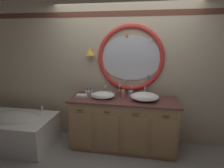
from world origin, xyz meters
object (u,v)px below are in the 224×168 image
(toothbrush_holder_left, at_px, (120,93))
(soap_dispenser, at_px, (123,94))
(bathtub, at_px, (13,128))
(sink_basin_right, at_px, (145,96))
(sink_basin_left, at_px, (103,95))
(toiletry_basket, at_px, (89,92))
(toothbrush_holder_right, at_px, (131,93))
(folded_hand_towel, at_px, (82,96))

(toothbrush_holder_left, relative_size, soap_dispenser, 1.34)
(bathtub, xyz_separation_m, sink_basin_right, (2.32, 0.27, 0.65))
(sink_basin_left, bearing_deg, toiletry_basket, 146.86)
(bathtub, xyz_separation_m, toiletry_basket, (1.30, 0.48, 0.61))
(toothbrush_holder_right, height_order, soap_dispenser, toothbrush_holder_right)
(bathtub, distance_m, toothbrush_holder_right, 2.22)
(toothbrush_holder_right, xyz_separation_m, soap_dispenser, (-0.12, -0.13, 0.02))
(bathtub, distance_m, sink_basin_right, 2.42)
(soap_dispenser, bearing_deg, bathtub, -169.66)
(sink_basin_right, bearing_deg, toiletry_basket, 168.75)
(soap_dispenser, xyz_separation_m, toiletry_basket, (-0.65, 0.12, -0.03))
(folded_hand_towel, relative_size, toiletry_basket, 1.47)
(toothbrush_holder_left, xyz_separation_m, toothbrush_holder_right, (0.19, 0.04, -0.01))
(bathtub, relative_size, toothbrush_holder_right, 6.96)
(bathtub, distance_m, toiletry_basket, 1.51)
(sink_basin_right, height_order, folded_hand_towel, sink_basin_right)
(sink_basin_right, bearing_deg, toothbrush_holder_right, 138.85)
(toiletry_basket, bearing_deg, folded_hand_towel, -107.84)
(sink_basin_right, height_order, toothbrush_holder_left, toothbrush_holder_left)
(soap_dispenser, xyz_separation_m, folded_hand_towel, (-0.72, -0.10, -0.05))
(sink_basin_left, bearing_deg, folded_hand_towel, -177.52)
(sink_basin_right, bearing_deg, folded_hand_towel, -179.13)
(bathtub, relative_size, soap_dispenser, 9.03)
(toothbrush_holder_left, distance_m, folded_hand_towel, 0.67)
(bathtub, relative_size, sink_basin_right, 3.10)
(toothbrush_holder_left, height_order, toothbrush_holder_right, toothbrush_holder_left)
(folded_hand_towel, height_order, toiletry_basket, toiletry_basket)
(toothbrush_holder_left, height_order, soap_dispenser, toothbrush_holder_left)
(folded_hand_towel, bearing_deg, toothbrush_holder_left, 16.35)
(toothbrush_holder_left, distance_m, toiletry_basket, 0.58)
(sink_basin_right, bearing_deg, soap_dispenser, 167.29)
(bathtub, height_order, toothbrush_holder_right, toothbrush_holder_right)
(bathtub, bearing_deg, toothbrush_holder_left, 13.39)
(toothbrush_holder_right, bearing_deg, soap_dispenser, -132.04)
(bathtub, bearing_deg, folded_hand_towel, 11.81)
(sink_basin_left, distance_m, toiletry_basket, 0.37)
(sink_basin_right, height_order, toothbrush_holder_right, toothbrush_holder_right)
(toothbrush_holder_right, height_order, folded_hand_towel, toothbrush_holder_right)
(folded_hand_towel, xyz_separation_m, toiletry_basket, (0.07, 0.22, 0.01))
(toothbrush_holder_left, height_order, toiletry_basket, toothbrush_holder_left)
(folded_hand_towel, bearing_deg, sink_basin_left, 2.48)
(folded_hand_towel, bearing_deg, soap_dispenser, 7.83)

